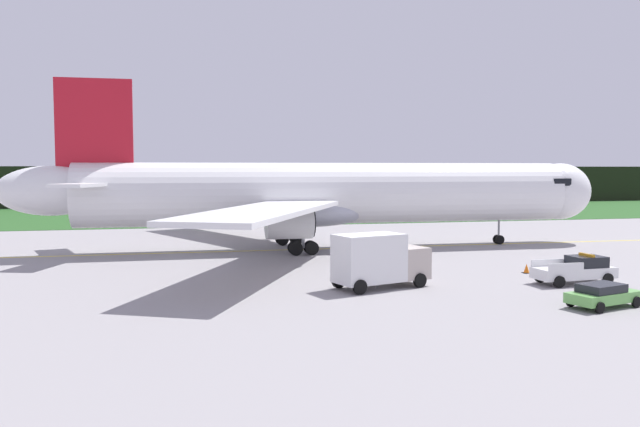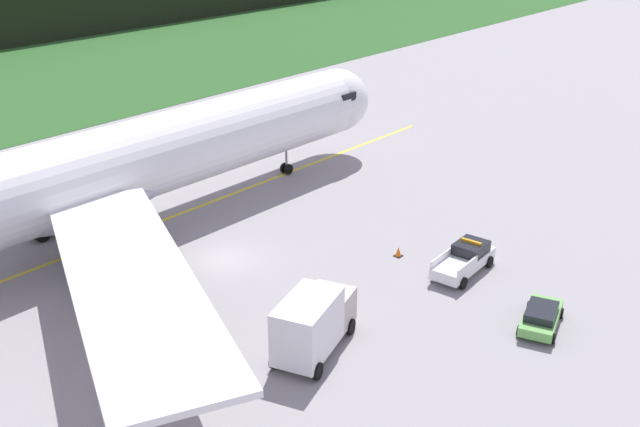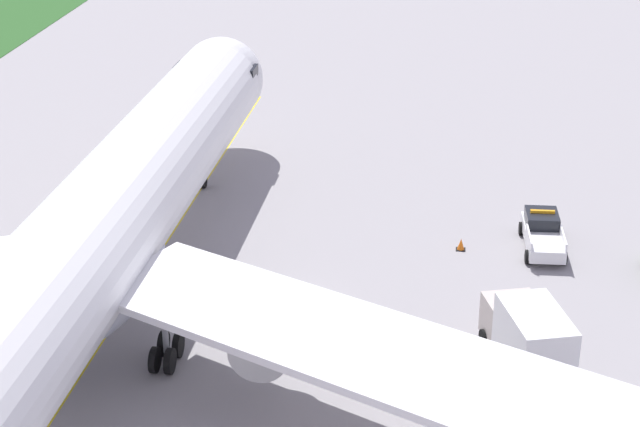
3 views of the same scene
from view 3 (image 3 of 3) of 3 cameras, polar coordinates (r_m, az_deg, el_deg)
ground at (r=52.58m, az=-1.70°, el=-5.22°), size 320.00×320.00×0.00m
taxiway_centerline_main at (r=52.43m, az=-11.21°, el=-5.82°), size 72.33×1.17×0.01m
airliner at (r=49.62m, az=-11.90°, el=-1.14°), size 55.72×49.60×15.14m
ops_pickup_truck at (r=59.71m, az=12.04°, el=-1.03°), size 5.44×2.45×1.94m
catering_truck at (r=47.63m, az=11.28°, el=-6.63°), size 6.56×4.16×3.59m
apron_cone at (r=58.90m, az=7.69°, el=-1.68°), size 0.53×0.53×0.67m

